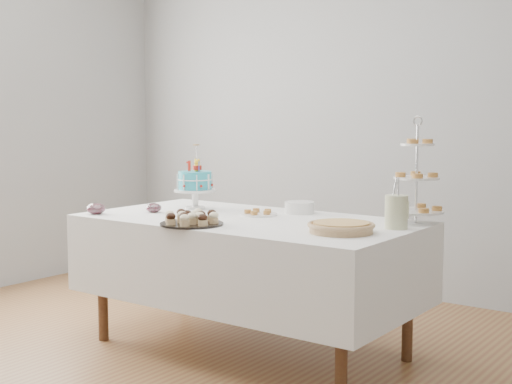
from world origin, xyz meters
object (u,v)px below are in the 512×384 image
Objects in this scene: pie at (341,227)px; jam_bowl_a at (96,209)px; table at (248,258)px; utensil_pitcher at (396,210)px; plate_stack at (299,207)px; pastry_plate at (259,213)px; birthday_cake at (195,191)px; tiered_stand at (417,179)px; jam_bowl_b at (154,208)px; cupcake_tray at (192,218)px.

pie is 1.54m from jam_bowl_a.
utensil_pitcher is (0.84, 0.15, 0.32)m from table.
plate_stack is (-0.56, 0.49, 0.00)m from pie.
plate_stack is 0.81× the size of pastry_plate.
pie is 1.54× the size of pastry_plate.
tiered_stand is at bearing 8.57° from birthday_cake.
pie is 1.89× the size of plate_stack.
tiered_stand is (0.84, 0.40, 0.47)m from table.
tiered_stand is at bearing 20.04° from jam_bowl_b.
jam_bowl_b is at bearing -146.25° from plate_stack.
cupcake_tray is 0.59× the size of tiered_stand.
jam_bowl_b is (-0.52, 0.24, -0.01)m from cupcake_tray.
tiered_stand is 0.29m from utensil_pitcher.
cupcake_tray is 3.56× the size of jam_bowl_b.
jam_bowl_a reaches higher than table.
plate_stack is 0.88m from jam_bowl_b.
tiered_stand reaches higher than birthday_cake.
pie is 0.58× the size of tiered_stand.
tiered_stand is 6.06× the size of jam_bowl_b.
plate_stack is (0.12, 0.36, 0.26)m from table.
pie is (0.68, -0.13, 0.26)m from table.
jam_bowl_a is (-0.74, -0.01, -0.01)m from cupcake_tray.
jam_bowl_b is at bearing 49.21° from jam_bowl_a.
pastry_plate is (-0.71, 0.27, -0.02)m from pie.
jam_bowl_a is at bearing -141.96° from plate_stack.
pastry_plate is 0.83× the size of utensil_pitcher.
tiered_stand reaches higher than jam_bowl_a.
tiered_stand is 1.57m from jam_bowl_b.
birthday_cake is 1.18× the size of cupcake_tray.
table is 5.67× the size of pie.
table is at bearing -154.54° from tiered_stand.
utensil_pitcher reaches higher than jam_bowl_b.
plate_stack is at bearing 33.75° from jam_bowl_b.
jam_bowl_b is at bearing -155.28° from pastry_plate.
birthday_cake is 0.62m from jam_bowl_a.
utensil_pitcher is (1.68, 0.54, 0.06)m from jam_bowl_a.
cupcake_tray is 1.01× the size of pie.
birthday_cake is 0.51m from pastry_plate.
birthday_cake reaches higher than utensil_pitcher.
pastry_plate is at bearing 24.72° from jam_bowl_b.
utensil_pitcher reaches higher than plate_stack.
cupcake_tray is at bearing -106.13° from plate_stack.
pie is 1.29m from jam_bowl_b.
jam_bowl_a reaches higher than pastry_plate.
table is at bearing 24.86° from jam_bowl_a.
tiered_stand reaches higher than table.
table is 0.47m from cupcake_tray.
cupcake_tray is at bearing -25.11° from jam_bowl_b.
pastry_plate is at bearing 159.08° from pie.
table is 0.68m from jam_bowl_b.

